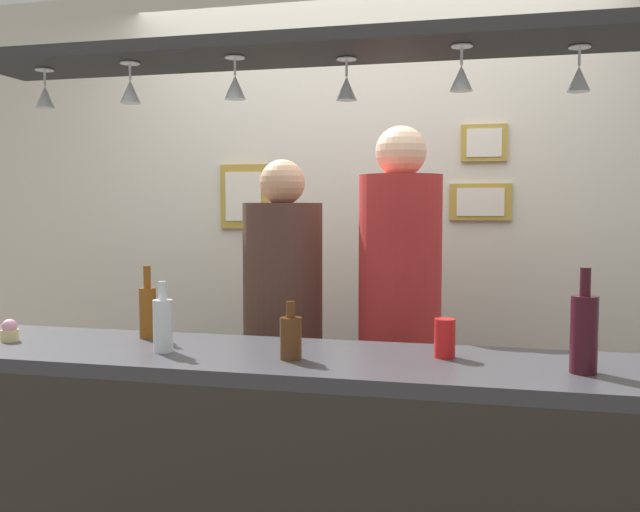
{
  "coord_description": "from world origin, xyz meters",
  "views": [
    {
      "loc": [
        0.62,
        -2.46,
        1.45
      ],
      "look_at": [
        0.0,
        0.1,
        1.26
      ],
      "focal_mm": 39.05,
      "sensor_mm": 36.0,
      "label": 1
    }
  ],
  "objects_px": {
    "picture_frame_caricature": "(244,197)",
    "bottle_wine_dark_red": "(584,332)",
    "bottle_beer_brown_stubby": "(291,337)",
    "bottle_beer_amber_tall": "(148,310)",
    "cupcake": "(10,331)",
    "person_right_red_shirt": "(400,297)",
    "drink_can": "(445,338)",
    "picture_frame_upper_small": "(484,143)",
    "picture_frame_lower_pair": "(480,202)",
    "bottle_soda_clear": "(163,324)",
    "person_middle_brown_shirt": "(283,313)"
  },
  "relations": [
    {
      "from": "picture_frame_caricature",
      "to": "bottle_wine_dark_red",
      "type": "bearing_deg",
      "value": -43.45
    },
    {
      "from": "bottle_wine_dark_red",
      "to": "bottle_beer_brown_stubby",
      "type": "relative_size",
      "value": 1.67
    },
    {
      "from": "bottle_beer_amber_tall",
      "to": "cupcake",
      "type": "height_order",
      "value": "bottle_beer_amber_tall"
    },
    {
      "from": "person_right_red_shirt",
      "to": "drink_can",
      "type": "relative_size",
      "value": 14.54
    },
    {
      "from": "cupcake",
      "to": "person_right_red_shirt",
      "type": "bearing_deg",
      "value": 30.71
    },
    {
      "from": "bottle_beer_brown_stubby",
      "to": "picture_frame_upper_small",
      "type": "height_order",
      "value": "picture_frame_upper_small"
    },
    {
      "from": "bottle_wine_dark_red",
      "to": "picture_frame_lower_pair",
      "type": "relative_size",
      "value": 1.0
    },
    {
      "from": "bottle_wine_dark_red",
      "to": "drink_can",
      "type": "height_order",
      "value": "bottle_wine_dark_red"
    },
    {
      "from": "person_right_red_shirt",
      "to": "bottle_soda_clear",
      "type": "relative_size",
      "value": 7.71
    },
    {
      "from": "person_middle_brown_shirt",
      "to": "drink_can",
      "type": "relative_size",
      "value": 13.49
    },
    {
      "from": "bottle_beer_amber_tall",
      "to": "bottle_soda_clear",
      "type": "height_order",
      "value": "bottle_beer_amber_tall"
    },
    {
      "from": "picture_frame_upper_small",
      "to": "picture_frame_lower_pair",
      "type": "bearing_deg",
      "value": 180.0
    },
    {
      "from": "bottle_beer_amber_tall",
      "to": "bottle_beer_brown_stubby",
      "type": "height_order",
      "value": "bottle_beer_amber_tall"
    },
    {
      "from": "bottle_soda_clear",
      "to": "picture_frame_upper_small",
      "type": "relative_size",
      "value": 1.05
    },
    {
      "from": "person_right_red_shirt",
      "to": "drink_can",
      "type": "xyz_separation_m",
      "value": [
        0.22,
        -0.67,
        -0.04
      ]
    },
    {
      "from": "person_middle_brown_shirt",
      "to": "cupcake",
      "type": "distance_m",
      "value": 1.08
    },
    {
      "from": "drink_can",
      "to": "picture_frame_caricature",
      "type": "relative_size",
      "value": 0.36
    },
    {
      "from": "picture_frame_lower_pair",
      "to": "bottle_soda_clear",
      "type": "bearing_deg",
      "value": -123.76
    },
    {
      "from": "person_right_red_shirt",
      "to": "bottle_beer_brown_stubby",
      "type": "xyz_separation_m",
      "value": [
        -0.24,
        -0.8,
        -0.03
      ]
    },
    {
      "from": "bottle_soda_clear",
      "to": "cupcake",
      "type": "height_order",
      "value": "bottle_soda_clear"
    },
    {
      "from": "bottle_beer_brown_stubby",
      "to": "person_middle_brown_shirt",
      "type": "bearing_deg",
      "value": 108.26
    },
    {
      "from": "bottle_soda_clear",
      "to": "picture_frame_lower_pair",
      "type": "distance_m",
      "value": 1.81
    },
    {
      "from": "person_middle_brown_shirt",
      "to": "bottle_beer_brown_stubby",
      "type": "relative_size",
      "value": 9.14
    },
    {
      "from": "bottle_beer_amber_tall",
      "to": "bottle_soda_clear",
      "type": "distance_m",
      "value": 0.27
    },
    {
      "from": "person_right_red_shirt",
      "to": "bottle_soda_clear",
      "type": "bearing_deg",
      "value": -130.11
    },
    {
      "from": "bottle_wine_dark_red",
      "to": "bottle_soda_clear",
      "type": "relative_size",
      "value": 1.3
    },
    {
      "from": "person_right_red_shirt",
      "to": "bottle_wine_dark_red",
      "type": "height_order",
      "value": "person_right_red_shirt"
    },
    {
      "from": "picture_frame_upper_small",
      "to": "bottle_wine_dark_red",
      "type": "bearing_deg",
      "value": -78.64
    },
    {
      "from": "bottle_beer_amber_tall",
      "to": "picture_frame_lower_pair",
      "type": "bearing_deg",
      "value": 47.65
    },
    {
      "from": "drink_can",
      "to": "picture_frame_upper_small",
      "type": "bearing_deg",
      "value": 85.67
    },
    {
      "from": "bottle_soda_clear",
      "to": "picture_frame_upper_small",
      "type": "distance_m",
      "value": 1.9
    },
    {
      "from": "person_middle_brown_shirt",
      "to": "picture_frame_lower_pair",
      "type": "relative_size",
      "value": 5.48
    },
    {
      "from": "bottle_beer_brown_stubby",
      "to": "cupcake",
      "type": "height_order",
      "value": "bottle_beer_brown_stubby"
    },
    {
      "from": "bottle_soda_clear",
      "to": "picture_frame_caricature",
      "type": "height_order",
      "value": "picture_frame_caricature"
    },
    {
      "from": "person_right_red_shirt",
      "to": "bottle_beer_amber_tall",
      "type": "xyz_separation_m",
      "value": [
        -0.83,
        -0.58,
        0.0
      ]
    },
    {
      "from": "person_right_red_shirt",
      "to": "bottle_wine_dark_red",
      "type": "bearing_deg",
      "value": -51.73
    },
    {
      "from": "bottle_soda_clear",
      "to": "bottle_beer_amber_tall",
      "type": "bearing_deg",
      "value": 127.84
    },
    {
      "from": "bottle_soda_clear",
      "to": "picture_frame_lower_pair",
      "type": "bearing_deg",
      "value": 56.24
    },
    {
      "from": "picture_frame_caricature",
      "to": "person_middle_brown_shirt",
      "type": "bearing_deg",
      "value": -58.28
    },
    {
      "from": "bottle_beer_amber_tall",
      "to": "bottle_beer_brown_stubby",
      "type": "xyz_separation_m",
      "value": [
        0.6,
        -0.22,
        -0.03
      ]
    },
    {
      "from": "person_middle_brown_shirt",
      "to": "picture_frame_caricature",
      "type": "height_order",
      "value": "picture_frame_caricature"
    },
    {
      "from": "bottle_beer_brown_stubby",
      "to": "drink_can",
      "type": "xyz_separation_m",
      "value": [
        0.46,
        0.14,
        -0.01
      ]
    },
    {
      "from": "drink_can",
      "to": "picture_frame_upper_small",
      "type": "xyz_separation_m",
      "value": [
        0.1,
        1.34,
        0.72
      ]
    },
    {
      "from": "cupcake",
      "to": "picture_frame_lower_pair",
      "type": "height_order",
      "value": "picture_frame_lower_pair"
    },
    {
      "from": "bottle_soda_clear",
      "to": "bottle_wine_dark_red",
      "type": "bearing_deg",
      "value": 0.6
    },
    {
      "from": "cupcake",
      "to": "picture_frame_upper_small",
      "type": "distance_m",
      "value": 2.27
    },
    {
      "from": "bottle_beer_amber_tall",
      "to": "picture_frame_caricature",
      "type": "relative_size",
      "value": 0.76
    },
    {
      "from": "person_right_red_shirt",
      "to": "picture_frame_lower_pair",
      "type": "bearing_deg",
      "value": 65.16
    },
    {
      "from": "picture_frame_upper_small",
      "to": "bottle_beer_brown_stubby",
      "type": "bearing_deg",
      "value": -110.83
    },
    {
      "from": "bottle_wine_dark_red",
      "to": "bottle_beer_amber_tall",
      "type": "bearing_deg",
      "value": 172.23
    }
  ]
}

